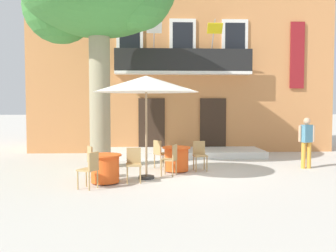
{
  "coord_description": "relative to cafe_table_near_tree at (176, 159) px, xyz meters",
  "views": [
    {
      "loc": [
        -1.26,
        -11.54,
        2.1
      ],
      "look_at": [
        -0.56,
        2.12,
        1.3
      ],
      "focal_mm": 42.04,
      "sensor_mm": 36.0,
      "label": 1
    }
  ],
  "objects": [
    {
      "name": "building_facade",
      "position": [
        0.59,
        6.6,
        3.36
      ],
      "size": [
        13.0,
        5.09,
        7.5
      ],
      "color": "#CC844C",
      "rests_on": "ground"
    },
    {
      "name": "cafe_chair_near_tree_0",
      "position": [
        -0.49,
        0.58,
        0.14
      ],
      "size": [
        0.56,
        0.56,
        0.91
      ],
      "color": "tan",
      "rests_on": "ground"
    },
    {
      "name": "pedestrian_near_entrance",
      "position": [
        4.21,
        0.38,
        0.53
      ],
      "size": [
        0.53,
        0.34,
        1.63
      ],
      "color": "gold",
      "rests_on": "ground"
    },
    {
      "name": "cafe_chair_middle_2",
      "position": [
        -2.38,
        -1.01,
        0.14
      ],
      "size": [
        0.53,
        0.53,
        0.91
      ],
      "color": "tan",
      "rests_on": "ground"
    },
    {
      "name": "cafe_table_middle",
      "position": [
        -1.99,
        -1.66,
        0.0
      ],
      "size": [
        0.86,
        0.86,
        0.76
      ],
      "color": "#EA561E",
      "rests_on": "ground"
    },
    {
      "name": "cafe_chair_near_tree_1",
      "position": [
        -0.2,
        -0.73,
        0.14
      ],
      "size": [
        0.52,
        0.52,
        0.91
      ],
      "color": "tan",
      "rests_on": "ground"
    },
    {
      "name": "cafe_chair_middle_1",
      "position": [
        -1.25,
        -1.55,
        0.14
      ],
      "size": [
        0.42,
        0.42,
        0.91
      ],
      "color": "tan",
      "rests_on": "ground"
    },
    {
      "name": "cafe_chair_near_tree_2",
      "position": [
        0.74,
        0.15,
        0.14
      ],
      "size": [
        0.44,
        0.44,
        0.91
      ],
      "color": "tan",
      "rests_on": "ground"
    },
    {
      "name": "cafe_chair_middle_0",
      "position": [
        -2.28,
        -2.36,
        0.14
      ],
      "size": [
        0.54,
        0.54,
        0.91
      ],
      "color": "tan",
      "rests_on": "ground"
    },
    {
      "name": "entrance_step_platform",
      "position": [
        0.59,
        3.59,
        -0.27
      ],
      "size": [
        6.18,
        2.04,
        0.25
      ],
      "primitive_type": "cube",
      "color": "silver",
      "rests_on": "ground"
    },
    {
      "name": "ground_planter_left",
      "position": [
        -2.85,
        3.67,
        -0.06
      ],
      "size": [
        0.43,
        0.43,
        0.6
      ],
      "color": "#47423D",
      "rests_on": "ground"
    },
    {
      "name": "cafe_umbrella",
      "position": [
        -0.92,
        -1.1,
        2.22
      ],
      "size": [
        2.9,
        2.9,
        2.85
      ],
      "color": "#997A56",
      "rests_on": "ground"
    },
    {
      "name": "cafe_table_near_tree",
      "position": [
        0.0,
        0.0,
        0.0
      ],
      "size": [
        0.86,
        0.86,
        0.76
      ],
      "color": "#EA561E",
      "rests_on": "ground"
    },
    {
      "name": "ground_plane",
      "position": [
        0.39,
        -0.39,
        -0.39
      ],
      "size": [
        120.0,
        120.0,
        0.0
      ],
      "primitive_type": "plane",
      "color": "beige"
    }
  ]
}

